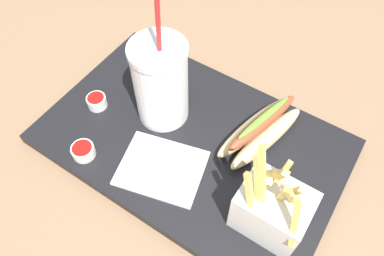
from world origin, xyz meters
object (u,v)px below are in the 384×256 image
fries_basket (272,209)px  hot_dog_1 (261,130)px  soda_cup (161,83)px  ketchup_cup_1 (83,151)px  napkin_stack (162,168)px  ketchup_cup_2 (97,101)px

fries_basket → hot_dog_1: 0.15m
soda_cup → fries_basket: soda_cup is taller
hot_dog_1 → ketchup_cup_1: bearing=-140.6°
napkin_stack → soda_cup: bearing=124.1°
ketchup_cup_2 → hot_dog_1: bearing=19.1°
hot_dog_1 → napkin_stack: hot_dog_1 is taller
soda_cup → hot_dog_1: bearing=14.5°
hot_dog_1 → fries_basket: bearing=-57.9°
fries_basket → hot_dog_1: bearing=122.1°
ketchup_cup_1 → napkin_stack: 0.13m
soda_cup → ketchup_cup_1: bearing=-112.3°
hot_dog_1 → ketchup_cup_2: bearing=-160.9°
napkin_stack → ketchup_cup_2: bearing=166.3°
fries_basket → ketchup_cup_1: bearing=-168.5°
ketchup_cup_1 → ketchup_cup_2: ketchup_cup_2 is taller
ketchup_cup_1 → napkin_stack: bearing=21.3°
ketchup_cup_1 → ketchup_cup_2: 0.10m
hot_dog_1 → napkin_stack: bearing=-126.9°
hot_dog_1 → ketchup_cup_2: (-0.28, -0.10, -0.01)m
ketchup_cup_1 → ketchup_cup_2: size_ratio=1.09×
soda_cup → ketchup_cup_1: 0.17m
ketchup_cup_2 → fries_basket: bearing=-4.6°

